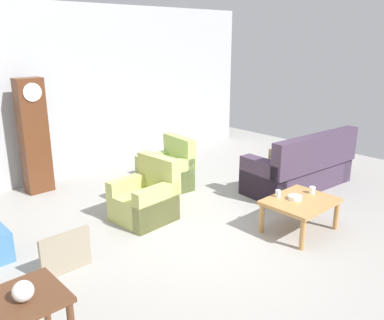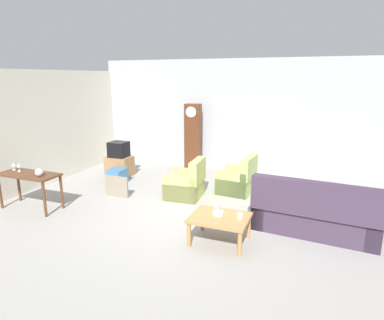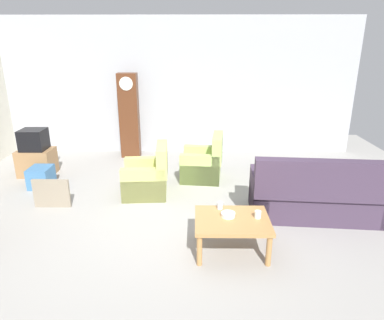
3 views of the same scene
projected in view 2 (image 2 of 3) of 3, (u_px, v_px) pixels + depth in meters
name	position (u px, v px, depth m)	size (l,w,h in m)	color
ground_plane	(189.00, 216.00, 6.68)	(10.40, 10.40, 0.00)	#999691
garage_door_wall	(236.00, 116.00, 9.53)	(8.40, 0.16, 3.20)	#ADAFB5
pegboard_wall_left	(37.00, 130.00, 8.18)	(0.12, 6.40, 2.88)	silver
couch_floral	(314.00, 215.00, 5.86)	(2.16, 1.04, 1.04)	#423347
armchair_olive_near	(186.00, 185.00, 7.61)	(0.84, 0.81, 0.92)	#B7BC66
armchair_olive_far	(238.00, 181.00, 7.92)	(0.86, 0.84, 0.92)	#AAC369
coffee_table_wood	(220.00, 220.00, 5.53)	(0.96, 0.76, 0.46)	#B27F47
console_table_dark	(29.00, 179.00, 6.90)	(1.30, 0.56, 0.76)	#56331E
grandfather_clock	(193.00, 138.00, 9.66)	(0.44, 0.30, 1.96)	#562D19
tv_stand_cabinet	(120.00, 166.00, 9.33)	(0.68, 0.52, 0.54)	#997047
tv_crt	(119.00, 149.00, 9.21)	(0.48, 0.44, 0.42)	black
framed_picture_leaning	(117.00, 186.00, 7.69)	(0.60, 0.05, 0.49)	gray
storage_box_blue	(117.00, 176.00, 8.66)	(0.39, 0.45, 0.38)	teal
glass_dome_cloche	(39.00, 172.00, 6.68)	(0.16, 0.16, 0.16)	silver
cup_white_porcelain	(240.00, 216.00, 5.41)	(0.08, 0.08, 0.10)	white
cup_blue_rimmed	(217.00, 207.00, 5.80)	(0.08, 0.08, 0.10)	silver
bowl_white_stacked	(218.00, 213.00, 5.58)	(0.19, 0.19, 0.05)	white
wine_glass_tall	(14.00, 165.00, 7.11)	(0.08, 0.08, 0.17)	silver
wine_glass_mid	(19.00, 166.00, 6.99)	(0.08, 0.08, 0.19)	silver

